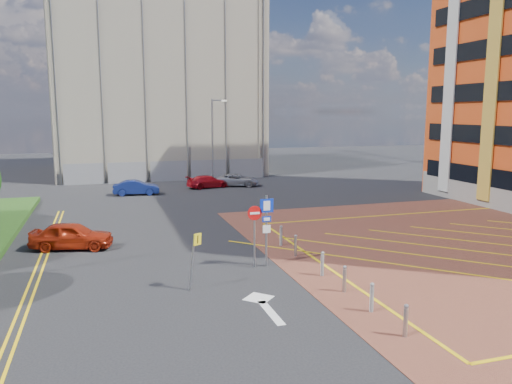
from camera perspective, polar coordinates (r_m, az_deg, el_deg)
name	(u,v)px	position (r m, az deg, el deg)	size (l,w,h in m)	color
ground	(263,274)	(21.44, 0.75, -9.34)	(140.00, 140.00, 0.00)	black
lamp_back	(213,137)	(48.52, -4.92, 6.24)	(1.53, 0.16, 8.00)	#9EA0A8
sign_cluster	(262,224)	(21.91, 0.71, -3.64)	(1.17, 0.12, 3.20)	#9EA0A8
warning_sign	(194,254)	(19.36, -7.09, -7.04)	(0.57, 0.38, 2.25)	#9EA0A8
bollard_row	(329,270)	(20.64, 8.37, -8.81)	(0.14, 11.14, 0.90)	#9EA0A8
construction_building	(155,75)	(59.81, -11.47, 13.01)	(21.20, 19.20, 22.00)	gray
construction_fence	(179,171)	(50.21, -8.79, 2.42)	(21.60, 0.06, 2.00)	gray
car_red_left	(72,236)	(26.69, -20.31, -4.69)	(1.60, 3.99, 1.36)	#A3240D
car_blue_back	(136,188)	(42.33, -13.52, 0.50)	(1.30, 3.72, 1.23)	navy
car_red_back	(208,182)	(45.24, -5.50, 1.19)	(1.58, 3.90, 1.13)	#B40F1A
car_silver_back	(237,180)	(46.09, -2.21, 1.39)	(1.90, 4.12, 1.15)	#A3A3AA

